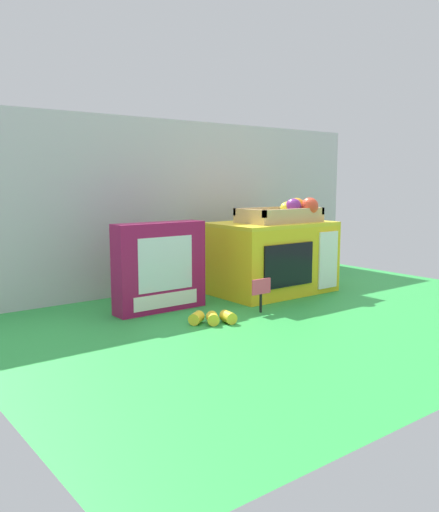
{
  "coord_description": "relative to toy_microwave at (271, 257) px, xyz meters",
  "views": [
    {
      "loc": [
        -1.07,
        -1.29,
        0.38
      ],
      "look_at": [
        -0.05,
        0.03,
        0.14
      ],
      "focal_mm": 37.16,
      "sensor_mm": 36.0,
      "label": 1
    }
  ],
  "objects": [
    {
      "name": "cookie_set_box",
      "position": [
        -0.44,
        0.0,
        0.01
      ],
      "size": [
        0.28,
        0.07,
        0.26
      ],
      "color": "#99144C",
      "rests_on": "ground"
    },
    {
      "name": "food_groups_crate",
      "position": [
        0.04,
        -0.03,
        0.15
      ],
      "size": [
        0.28,
        0.16,
        0.08
      ],
      "color": "tan",
      "rests_on": "toy_microwave"
    },
    {
      "name": "toy_microwave",
      "position": [
        0.0,
        0.0,
        0.0
      ],
      "size": [
        0.41,
        0.28,
        0.24
      ],
      "color": "yellow",
      "rests_on": "ground"
    },
    {
      "name": "price_sign",
      "position": [
        -0.22,
        -0.2,
        -0.05
      ],
      "size": [
        0.07,
        0.01,
        0.1
      ],
      "color": "black",
      "rests_on": "ground"
    },
    {
      "name": "loose_toy_apple",
      "position": [
        0.33,
        0.03,
        -0.09
      ],
      "size": [
        0.06,
        0.06,
        0.06
      ],
      "primitive_type": "sphere",
      "color": "red",
      "rests_on": "ground"
    },
    {
      "name": "loose_toy_banana",
      "position": [
        -0.41,
        -0.21,
        -0.11
      ],
      "size": [
        0.12,
        0.1,
        0.03
      ],
      "color": "yellow",
      "rests_on": "ground"
    },
    {
      "name": "display_back_panel",
      "position": [
        -0.17,
        0.27,
        0.17
      ],
      "size": [
        1.61,
        0.03,
        0.59
      ],
      "primitive_type": "cube",
      "color": "#B7BABF",
      "rests_on": "ground"
    },
    {
      "name": "ground_plane",
      "position": [
        -0.17,
        -0.03,
        -0.12
      ],
      "size": [
        1.7,
        1.7,
        0.0
      ],
      "primitive_type": "plane",
      "color": "green",
      "rests_on": "ground"
    }
  ]
}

